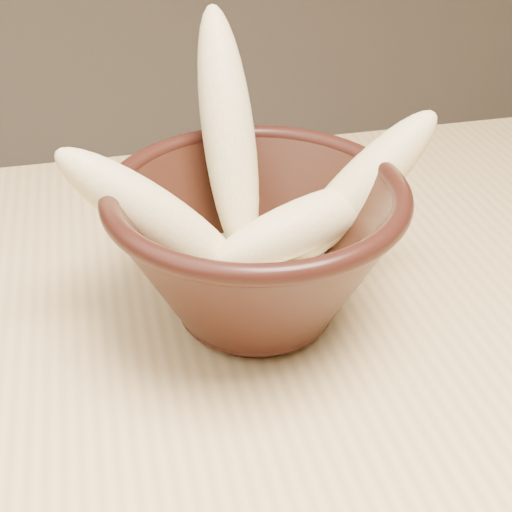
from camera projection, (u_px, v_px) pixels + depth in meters
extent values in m
cube|color=#DBBA78|center=(396.00, 397.00, 0.50)|extent=(1.20, 0.80, 0.04)
cylinder|color=black|center=(256.00, 312.00, 0.54)|extent=(0.09, 0.09, 0.01)
cylinder|color=black|center=(256.00, 289.00, 0.53)|extent=(0.09, 0.09, 0.01)
torus|color=black|center=(256.00, 193.00, 0.48)|extent=(0.21, 0.21, 0.01)
cylinder|color=#F0E5C1|center=(256.00, 277.00, 0.52)|extent=(0.12, 0.12, 0.02)
ellipsoid|color=tan|center=(228.00, 133.00, 0.53)|extent=(0.04, 0.14, 0.18)
ellipsoid|color=tan|center=(153.00, 215.00, 0.49)|extent=(0.15, 0.07, 0.13)
ellipsoid|color=tan|center=(361.00, 187.00, 0.53)|extent=(0.15, 0.07, 0.13)
ellipsoid|color=tan|center=(304.00, 225.00, 0.51)|extent=(0.16, 0.08, 0.06)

